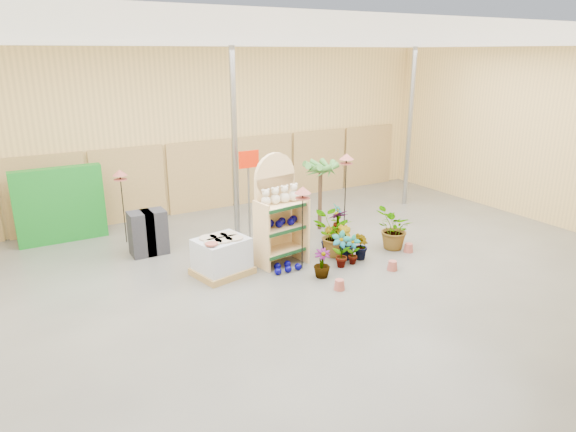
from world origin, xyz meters
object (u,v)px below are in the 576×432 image
object	(u,v)px
display_shelf	(277,214)
bird_table_front	(303,193)
pallet_stack	(222,256)
potted_plant_2	(333,235)

from	to	relation	value
display_shelf	bird_table_front	size ratio (longest dim) A/B	1.34
display_shelf	pallet_stack	bearing A→B (deg)	171.74
bird_table_front	potted_plant_2	world-z (taller)	bird_table_front
display_shelf	pallet_stack	distance (m)	1.48
bird_table_front	potted_plant_2	size ratio (longest dim) A/B	1.80
pallet_stack	display_shelf	bearing A→B (deg)	-12.13
pallet_stack	bird_table_front	distance (m)	2.09
bird_table_front	pallet_stack	bearing A→B (deg)	159.51
potted_plant_2	display_shelf	bearing A→B (deg)	164.81
display_shelf	bird_table_front	world-z (taller)	display_shelf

